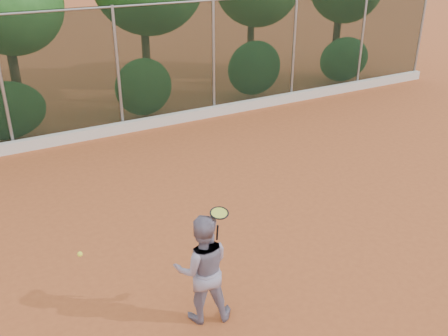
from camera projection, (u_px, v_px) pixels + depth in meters
ground at (251, 251)px, 9.00m from camera, size 80.00×80.00×0.00m
concrete_curb at (125, 127)px, 14.32m from camera, size 24.00×0.20×0.30m
tennis_player at (202, 269)px, 7.12m from camera, size 1.01×0.89×1.72m
chainlink_fence at (118, 67)px, 13.73m from camera, size 24.09×0.09×3.50m
tennis_racket at (219, 215)px, 6.83m from camera, size 0.33×0.33×0.52m
tennis_ball_in_flight at (80, 254)px, 6.66m from camera, size 0.07×0.07×0.07m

